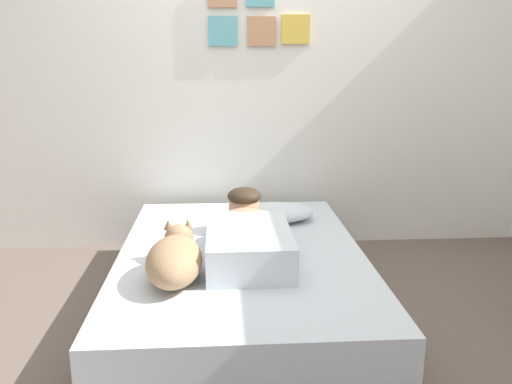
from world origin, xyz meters
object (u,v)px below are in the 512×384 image
bed (241,281)px  dog (175,258)px  person_lying (247,234)px  coffee_cup (267,225)px  pillow (273,212)px  cell_phone (224,247)px

bed → dog: bearing=-133.0°
person_lying → dog: size_ratio=1.60×
person_lying → coffee_cup: size_ratio=7.36×
bed → coffee_cup: coffee_cup is taller
pillow → dog: (-0.55, -0.87, 0.05)m
cell_phone → dog: bearing=-120.3°
dog → cell_phone: bearing=59.7°
coffee_cup → cell_phone: coffee_cup is taller
dog → cell_phone: 0.47m
person_lying → coffee_cup: person_lying is taller
pillow → dog: size_ratio=0.90×
person_lying → cell_phone: bearing=148.2°
bed → cell_phone: size_ratio=14.27×
bed → coffee_cup: bearing=61.9°
dog → person_lying: bearing=41.3°
pillow → coffee_cup: (-0.05, -0.21, -0.02)m
pillow → person_lying: size_ratio=0.57×
person_lying → coffee_cup: 0.38m
bed → pillow: (0.22, 0.53, 0.23)m
person_lying → cell_phone: size_ratio=6.57×
bed → pillow: bearing=67.1°
person_lying → dog: (-0.36, -0.31, -0.00)m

